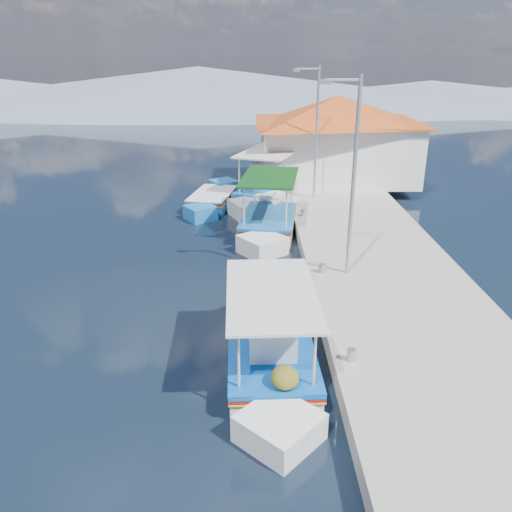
{
  "coord_description": "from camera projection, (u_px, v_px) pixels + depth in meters",
  "views": [
    {
      "loc": [
        1.5,
        -12.93,
        7.11
      ],
      "look_at": [
        1.68,
        1.46,
        1.3
      ],
      "focal_mm": 35.86,
      "sensor_mm": 36.0,
      "label": 1
    }
  ],
  "objects": [
    {
      "name": "lamp_post_near",
      "position": [
        351.0,
        169.0,
        15.1
      ],
      "size": [
        1.21,
        0.14,
        6.0
      ],
      "color": "#A5A8AD",
      "rests_on": "quay"
    },
    {
      "name": "mountain_ridge",
      "position": [
        288.0,
        92.0,
        65.87
      ],
      "size": [
        171.4,
        96.0,
        5.5
      ],
      "color": "slate",
      "rests_on": "ground"
    },
    {
      "name": "caique_blue_hull",
      "position": [
        213.0,
        201.0,
        24.95
      ],
      "size": [
        2.51,
        5.79,
        1.05
      ],
      "rotation": [
        0.0,
        0.0,
        0.2
      ],
      "color": "#1C65AB",
      "rests_on": "ground"
    },
    {
      "name": "quay",
      "position": [
        361.0,
        237.0,
        20.18
      ],
      "size": [
        5.0,
        44.0,
        0.5
      ],
      "primitive_type": "cube",
      "color": "#99958F",
      "rests_on": "ground"
    },
    {
      "name": "main_caique",
      "position": [
        271.0,
        351.0,
        12.21
      ],
      "size": [
        2.14,
        6.91,
        2.27
      ],
      "rotation": [
        0.0,
        0.0,
        -0.03
      ],
      "color": "white",
      "rests_on": "ground"
    },
    {
      "name": "bollards",
      "position": [
        311.0,
        234.0,
        19.31
      ],
      "size": [
        0.2,
        17.2,
        0.3
      ],
      "color": "#A5A8AD",
      "rests_on": "quay"
    },
    {
      "name": "caique_green_canopy",
      "position": [
        269.0,
        222.0,
        21.45
      ],
      "size": [
        2.74,
        7.0,
        2.64
      ],
      "rotation": [
        0.0,
        0.0,
        0.14
      ],
      "color": "white",
      "rests_on": "ground"
    },
    {
      "name": "harbor_building",
      "position": [
        336.0,
        137.0,
        27.58
      ],
      "size": [
        10.49,
        10.49,
        4.4
      ],
      "color": "silver",
      "rests_on": "quay"
    },
    {
      "name": "lamp_post_far",
      "position": [
        315.0,
        127.0,
        23.45
      ],
      "size": [
        1.21,
        0.14,
        6.0
      ],
      "color": "#A5A8AD",
      "rests_on": "quay"
    },
    {
      "name": "caique_far",
      "position": [
        269.0,
        190.0,
        25.84
      ],
      "size": [
        4.19,
        7.48,
        2.81
      ],
      "rotation": [
        0.0,
        0.0,
        0.37
      ],
      "color": "white",
      "rests_on": "ground"
    },
    {
      "name": "ground",
      "position": [
        198.0,
        317.0,
        14.64
      ],
      "size": [
        160.0,
        160.0,
        0.0
      ],
      "primitive_type": "plane",
      "color": "black",
      "rests_on": "ground"
    }
  ]
}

